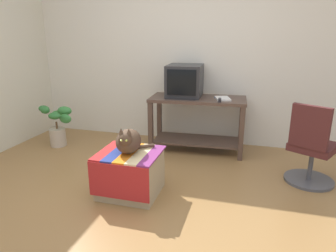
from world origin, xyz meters
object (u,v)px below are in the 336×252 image
Objects in this scene: keyboard at (181,98)px; ottoman_with_blanket at (130,173)px; book at (223,98)px; desk at (197,115)px; tv_monitor at (185,81)px; stapler at (220,100)px; potted_plant at (58,125)px; cat at (128,141)px; office_chair at (311,150)px.

keyboard reaches higher than ottoman_with_blanket.
book is at bearing 7.93° from keyboard.
desk is 5.18× the size of book.
tv_monitor is 5.00× the size of stapler.
potted_plant is (-2.30, -0.33, -0.45)m from book.
potted_plant reaches higher than ottoman_with_blanket.
cat is 1.88m from potted_plant.
book is 2.28× the size of stapler.
desk reaches higher than ottoman_with_blanket.
office_chair is at bearing 22.33° from ottoman_with_blanket.
keyboard is at bearing -93.14° from tv_monitor.
cat is 1.93m from office_chair.
office_chair is at bearing 11.95° from cat.
desk is at bearing 158.90° from book.
ottoman_with_blanket is 0.68× the size of office_chair.
stapler reaches higher than cat.
tv_monitor is (-0.20, 0.07, 0.45)m from desk.
office_chair is (1.02, -0.64, -0.37)m from book.
book is 2.36m from potted_plant.
keyboard is 1.68m from office_chair.
stapler reaches higher than ottoman_with_blanket.
potted_plant is at bearing 23.36° from office_chair.
keyboard is 0.66× the size of ottoman_with_blanket.
potted_plant is at bearing -177.29° from keyboard.
tv_monitor is 0.29m from keyboard.
potted_plant is 2.33m from stapler.
tv_monitor is at bearing 157.31° from desk.
potted_plant is 0.68× the size of office_chair.
desk is at bearing 73.03° from ottoman_with_blanket.
office_chair is (1.35, -0.66, -0.12)m from desk.
book reaches higher than desk.
potted_plant is 3.33m from office_chair.
desk is at bearing 10.31° from potted_plant.
tv_monitor is at bearing 85.79° from keyboard.
ottoman_with_blanket is (-0.42, -1.39, -0.28)m from desk.
book is 1.65m from ottoman_with_blanket.
keyboard is 1.84m from potted_plant.
office_chair is (1.77, 0.73, 0.16)m from ottoman_with_blanket.
ottoman_with_blanket is at bearing -104.54° from keyboard.
cat is (-0.43, -1.39, 0.06)m from desk.
keyboard is at bearing 69.33° from cat.
office_chair is (3.31, -0.31, 0.08)m from potted_plant.
cat is (-0.23, -1.47, -0.39)m from tv_monitor.
stapler is at bearing -29.17° from tv_monitor.
desk is at bearing 2.42° from office_chair.
desk is 1.46× the size of office_chair.
tv_monitor reaches higher than keyboard.
office_chair reaches higher than desk.
office_chair reaches higher than book.
potted_plant is at bearing 171.25° from book.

